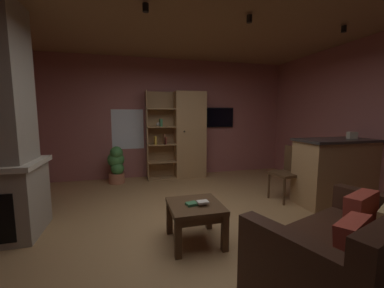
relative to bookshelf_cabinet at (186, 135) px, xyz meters
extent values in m
cube|color=#A37A4C|center=(-0.42, -2.54, -0.99)|extent=(5.91, 5.56, 0.02)
cube|color=#9E5B56|center=(-0.42, 0.27, 0.38)|extent=(6.03, 0.06, 2.73)
cube|color=#9E5B56|center=(2.57, -2.54, 0.38)|extent=(0.06, 5.56, 2.73)
cube|color=#8E6B47|center=(-0.42, -2.54, 1.76)|extent=(5.91, 5.56, 0.02)
cube|color=white|center=(-1.30, 0.24, 0.15)|extent=(0.70, 0.01, 0.90)
cube|color=#A87F51|center=(0.09, -0.01, 0.01)|extent=(0.70, 0.38, 1.98)
cube|color=#A87F51|center=(-0.58, 0.17, 0.01)|extent=(0.65, 0.02, 1.98)
cube|color=#A87F51|center=(-0.90, -0.01, 0.01)|extent=(0.02, 0.38, 1.98)
sphere|color=black|center=(-0.08, -0.21, 0.11)|extent=(0.04, 0.04, 0.04)
cube|color=#A87F51|center=(-0.58, -0.01, -0.97)|extent=(0.65, 0.38, 0.02)
cube|color=#A87F51|center=(-0.58, -0.01, -0.59)|extent=(0.65, 0.38, 0.02)
cube|color=#A87F51|center=(-0.58, -0.01, -0.19)|extent=(0.65, 0.38, 0.02)
cube|color=#A87F51|center=(-0.58, -0.01, 0.21)|extent=(0.65, 0.38, 0.02)
cube|color=#A87F51|center=(-0.58, -0.01, 0.60)|extent=(0.65, 0.38, 0.02)
cube|color=gold|center=(-0.72, -0.06, -0.09)|extent=(0.04, 0.23, 0.18)
cube|color=brown|center=(-0.52, -0.06, -0.07)|extent=(0.04, 0.23, 0.22)
cube|color=#B22D2D|center=(-0.51, -0.06, -0.10)|extent=(0.04, 0.23, 0.16)
cube|color=#387247|center=(-0.59, -0.06, 0.30)|extent=(0.05, 0.23, 0.17)
sphere|color=beige|center=(-0.64, -0.01, 0.26)|extent=(0.10, 0.10, 0.10)
cube|color=#A87F51|center=(2.09, -2.28, -0.46)|extent=(1.47, 0.59, 1.03)
cube|color=#2D2826|center=(2.09, -2.28, 0.07)|extent=(1.53, 0.65, 0.04)
cube|color=#BFB299|center=(2.21, -2.32, 0.15)|extent=(0.16, 0.16, 0.11)
cube|color=#382116|center=(0.47, -3.90, -0.77)|extent=(1.82, 1.39, 0.42)
cube|color=#382116|center=(1.16, -3.67, -0.65)|extent=(0.43, 0.92, 0.67)
cube|color=#382116|center=(-0.23, -4.13, -0.65)|extent=(0.43, 0.92, 0.67)
cube|color=#AD3D2D|center=(0.76, -3.76, -0.43)|extent=(0.48, 0.31, 0.41)
cube|color=#AD3D2D|center=(0.29, -4.10, -0.44)|extent=(0.43, 0.32, 0.34)
cube|color=#4C331E|center=(-0.57, -2.86, -0.55)|extent=(0.59, 0.62, 0.05)
cube|color=#4C331E|center=(-0.57, -2.86, -0.62)|extent=(0.53, 0.55, 0.08)
cube|color=#4C331E|center=(-0.83, -3.13, -0.78)|extent=(0.07, 0.07, 0.40)
cube|color=#4C331E|center=(-0.31, -3.13, -0.78)|extent=(0.07, 0.07, 0.40)
cube|color=#4C331E|center=(-0.83, -2.59, -0.78)|extent=(0.07, 0.07, 0.40)
cube|color=#4C331E|center=(-0.31, -2.59, -0.78)|extent=(0.07, 0.07, 0.40)
cube|color=#387247|center=(-0.62, -2.89, -0.51)|extent=(0.14, 0.13, 0.03)
cube|color=beige|center=(-0.50, -2.93, -0.49)|extent=(0.13, 0.10, 0.02)
cube|color=#4C331E|center=(1.27, -1.94, -0.52)|extent=(0.48, 0.48, 0.04)
cube|color=#4C331E|center=(1.46, -1.91, -0.28)|extent=(0.11, 0.40, 0.44)
cylinder|color=#4C331E|center=(1.07, -1.79, -0.75)|extent=(0.04, 0.04, 0.46)
cylinder|color=#4C331E|center=(1.13, -2.15, -0.75)|extent=(0.04, 0.04, 0.46)
cylinder|color=#4C331E|center=(1.42, -1.73, -0.75)|extent=(0.04, 0.04, 0.46)
cylinder|color=#4C331E|center=(1.48, -2.09, -0.75)|extent=(0.04, 0.04, 0.46)
cylinder|color=#B77051|center=(-1.56, -0.13, -0.88)|extent=(0.33, 0.33, 0.21)
sphere|color=#3D7F3D|center=(-1.54, -0.17, -0.66)|extent=(0.28, 0.28, 0.28)
sphere|color=#3D7F3D|center=(-1.57, -0.11, -0.48)|extent=(0.35, 0.35, 0.35)
sphere|color=#3D7F3D|center=(-1.55, -0.17, -0.32)|extent=(0.27, 0.27, 0.27)
cube|color=black|center=(0.83, 0.21, 0.40)|extent=(0.85, 0.05, 0.48)
cube|color=black|center=(0.83, 0.19, 0.40)|extent=(0.81, 0.01, 0.44)
cylinder|color=black|center=(-1.05, -2.48, 1.68)|extent=(0.07, 0.07, 0.09)
cylinder|color=black|center=(0.24, -2.49, 1.68)|extent=(0.07, 0.07, 0.09)
cylinder|color=black|center=(1.71, -2.50, 1.68)|extent=(0.07, 0.07, 0.09)
camera|label=1|loc=(-1.27, -5.39, 0.49)|focal=22.43mm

